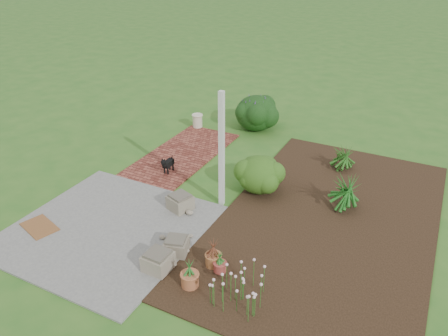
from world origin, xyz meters
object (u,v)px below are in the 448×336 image
at_px(cream_ceramic_urn, 197,121).
at_px(evergreen_shrub, 260,174).
at_px(black_dog, 167,163).
at_px(stone_trough_near, 176,246).

height_order(cream_ceramic_urn, evergreen_shrub, evergreen_shrub).
height_order(black_dog, cream_ceramic_urn, black_dog).
distance_m(stone_trough_near, black_dog, 3.05).
relative_size(cream_ceramic_urn, evergreen_shrub, 0.39).
bearing_deg(black_dog, evergreen_shrub, 5.92).
xyz_separation_m(stone_trough_near, black_dog, (-1.82, 2.45, 0.11)).
distance_m(black_dog, cream_ceramic_urn, 2.90).
bearing_deg(cream_ceramic_urn, stone_trough_near, -63.39).
bearing_deg(cream_ceramic_urn, evergreen_shrub, -39.56).
height_order(black_dog, evergreen_shrub, evergreen_shrub).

